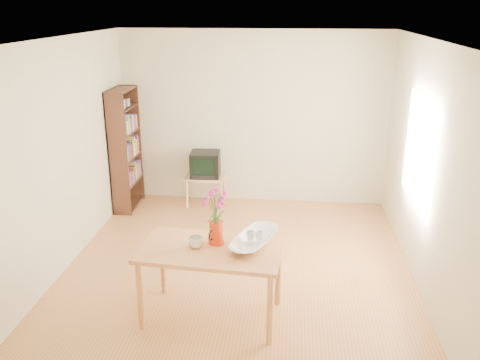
# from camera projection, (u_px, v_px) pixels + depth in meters

# --- Properties ---
(room) EXTENTS (4.50, 4.50, 4.50)m
(room) POSITION_uv_depth(u_px,v_px,m) (240.00, 163.00, 5.51)
(room) COLOR #AB6E3C
(room) RESTS_ON ground
(table) EXTENTS (1.40, 0.88, 0.75)m
(table) POSITION_uv_depth(u_px,v_px,m) (211.00, 256.00, 4.84)
(table) COLOR #C17842
(table) RESTS_ON ground
(tv_stand) EXTENTS (0.60, 0.45, 0.46)m
(tv_stand) POSITION_uv_depth(u_px,v_px,m) (206.00, 180.00, 7.73)
(tv_stand) COLOR tan
(tv_stand) RESTS_ON ground
(bookshelf) EXTENTS (0.28, 0.70, 1.80)m
(bookshelf) POSITION_uv_depth(u_px,v_px,m) (126.00, 154.00, 7.49)
(bookshelf) COLOR #311910
(bookshelf) RESTS_ON ground
(pitcher) EXTENTS (0.15, 0.22, 0.23)m
(pitcher) POSITION_uv_depth(u_px,v_px,m) (216.00, 233.00, 4.87)
(pitcher) COLOR red
(pitcher) RESTS_ON table
(flowers) EXTENTS (0.26, 0.26, 0.37)m
(flowers) POSITION_uv_depth(u_px,v_px,m) (216.00, 204.00, 4.77)
(flowers) COLOR #E2359F
(flowers) RESTS_ON pitcher
(mug) EXTENTS (0.19, 0.19, 0.11)m
(mug) POSITION_uv_depth(u_px,v_px,m) (196.00, 242.00, 4.81)
(mug) COLOR white
(mug) RESTS_ON table
(bowl) EXTENTS (0.61, 0.61, 0.45)m
(bowl) POSITION_uv_depth(u_px,v_px,m) (255.00, 222.00, 4.83)
(bowl) COLOR white
(bowl) RESTS_ON table
(teacup_a) EXTENTS (0.11, 0.11, 0.07)m
(teacup_a) POSITION_uv_depth(u_px,v_px,m) (250.00, 226.00, 4.85)
(teacup_a) COLOR white
(teacup_a) RESTS_ON bowl
(teacup_b) EXTENTS (0.08, 0.08, 0.07)m
(teacup_b) POSITION_uv_depth(u_px,v_px,m) (259.00, 225.00, 4.86)
(teacup_b) COLOR white
(teacup_b) RESTS_ON bowl
(television) EXTENTS (0.45, 0.43, 0.37)m
(television) POSITION_uv_depth(u_px,v_px,m) (205.00, 164.00, 7.66)
(television) COLOR black
(television) RESTS_ON tv_stand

